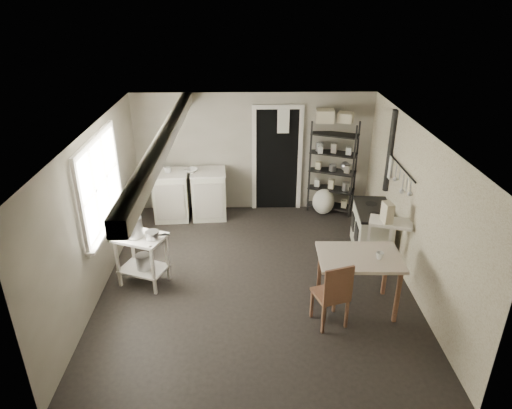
{
  "coord_description": "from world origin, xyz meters",
  "views": [
    {
      "loc": [
        -0.13,
        -5.79,
        3.98
      ],
      "look_at": [
        0.0,
        0.3,
        1.1
      ],
      "focal_mm": 32.0,
      "sensor_mm": 36.0,
      "label": 1
    }
  ],
  "objects_px": {
    "work_table": "(357,284)",
    "stockpot": "(133,227)",
    "shelf_rack": "(333,166)",
    "base_cabinets": "(190,195)",
    "chair": "(330,291)",
    "prep_table": "(143,259)",
    "stove": "(372,227)",
    "flour_sack": "(323,202)"
  },
  "relations": [
    {
      "from": "stove",
      "to": "work_table",
      "type": "relative_size",
      "value": 0.91
    },
    {
      "from": "base_cabinets",
      "to": "stove",
      "type": "relative_size",
      "value": 1.43
    },
    {
      "from": "work_table",
      "to": "shelf_rack",
      "type": "bearing_deg",
      "value": 86.93
    },
    {
      "from": "base_cabinets",
      "to": "chair",
      "type": "xyz_separation_m",
      "value": [
        2.13,
        -3.13,
        0.02
      ]
    },
    {
      "from": "stove",
      "to": "chair",
      "type": "height_order",
      "value": "chair"
    },
    {
      "from": "prep_table",
      "to": "flour_sack",
      "type": "xyz_separation_m",
      "value": [
        3.02,
        2.26,
        -0.16
      ]
    },
    {
      "from": "shelf_rack",
      "to": "work_table",
      "type": "distance_m",
      "value": 3.08
    },
    {
      "from": "base_cabinets",
      "to": "stockpot",
      "type": "bearing_deg",
      "value": -107.86
    },
    {
      "from": "chair",
      "to": "flour_sack",
      "type": "relative_size",
      "value": 1.87
    },
    {
      "from": "stove",
      "to": "chair",
      "type": "relative_size",
      "value": 1.04
    },
    {
      "from": "shelf_rack",
      "to": "flour_sack",
      "type": "relative_size",
      "value": 3.55
    },
    {
      "from": "prep_table",
      "to": "stockpot",
      "type": "relative_size",
      "value": 2.72
    },
    {
      "from": "stockpot",
      "to": "flour_sack",
      "type": "bearing_deg",
      "value": 36.06
    },
    {
      "from": "prep_table",
      "to": "shelf_rack",
      "type": "height_order",
      "value": "shelf_rack"
    },
    {
      "from": "work_table",
      "to": "flour_sack",
      "type": "relative_size",
      "value": 2.12
    },
    {
      "from": "prep_table",
      "to": "chair",
      "type": "xyz_separation_m",
      "value": [
        2.59,
        -0.95,
        0.08
      ]
    },
    {
      "from": "prep_table",
      "to": "chair",
      "type": "relative_size",
      "value": 0.83
    },
    {
      "from": "prep_table",
      "to": "work_table",
      "type": "bearing_deg",
      "value": -12.12
    },
    {
      "from": "flour_sack",
      "to": "chair",
      "type": "bearing_deg",
      "value": -97.57
    },
    {
      "from": "stockpot",
      "to": "shelf_rack",
      "type": "height_order",
      "value": "shelf_rack"
    },
    {
      "from": "stove",
      "to": "work_table",
      "type": "bearing_deg",
      "value": -106.15
    },
    {
      "from": "shelf_rack",
      "to": "work_table",
      "type": "xyz_separation_m",
      "value": [
        -0.16,
        -3.02,
        -0.57
      ]
    },
    {
      "from": "work_table",
      "to": "chair",
      "type": "height_order",
      "value": "chair"
    },
    {
      "from": "shelf_rack",
      "to": "base_cabinets",
      "type": "bearing_deg",
      "value": -152.8
    },
    {
      "from": "stockpot",
      "to": "flour_sack",
      "type": "distance_m",
      "value": 3.9
    },
    {
      "from": "base_cabinets",
      "to": "flour_sack",
      "type": "distance_m",
      "value": 2.57
    },
    {
      "from": "prep_table",
      "to": "shelf_rack",
      "type": "bearing_deg",
      "value": 36.82
    },
    {
      "from": "prep_table",
      "to": "stove",
      "type": "distance_m",
      "value": 3.69
    },
    {
      "from": "shelf_rack",
      "to": "chair",
      "type": "distance_m",
      "value": 3.41
    },
    {
      "from": "stockpot",
      "to": "work_table",
      "type": "relative_size",
      "value": 0.27
    },
    {
      "from": "work_table",
      "to": "stockpot",
      "type": "bearing_deg",
      "value": 168.2
    },
    {
      "from": "base_cabinets",
      "to": "chair",
      "type": "relative_size",
      "value": 1.48
    },
    {
      "from": "base_cabinets",
      "to": "chair",
      "type": "distance_m",
      "value": 3.78
    },
    {
      "from": "shelf_rack",
      "to": "stockpot",
      "type": "bearing_deg",
      "value": -120.92
    },
    {
      "from": "stockpot",
      "to": "stove",
      "type": "distance_m",
      "value": 3.8
    },
    {
      "from": "prep_table",
      "to": "flour_sack",
      "type": "bearing_deg",
      "value": 36.79
    },
    {
      "from": "shelf_rack",
      "to": "stove",
      "type": "xyz_separation_m",
      "value": [
        0.42,
        -1.52,
        -0.51
      ]
    },
    {
      "from": "work_table",
      "to": "flour_sack",
      "type": "height_order",
      "value": "work_table"
    },
    {
      "from": "base_cabinets",
      "to": "chair",
      "type": "bearing_deg",
      "value": -59.54
    },
    {
      "from": "chair",
      "to": "shelf_rack",
      "type": "bearing_deg",
      "value": 62.44
    },
    {
      "from": "flour_sack",
      "to": "stove",
      "type": "bearing_deg",
      "value": -67.88
    },
    {
      "from": "prep_table",
      "to": "stockpot",
      "type": "height_order",
      "value": "stockpot"
    }
  ]
}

